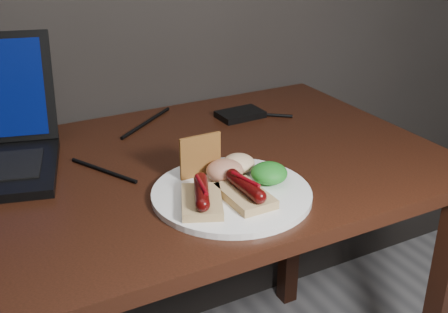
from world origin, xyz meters
TOP-DOWN VIEW (x-y plane):
  - desk at (0.00, 1.38)m, footprint 1.40×0.70m
  - hard_drive at (0.39, 1.57)m, footprint 0.12×0.08m
  - desk_cables at (0.02, 1.52)m, footprint 0.93×0.36m
  - plate at (0.17, 1.21)m, footprint 0.38×0.38m
  - bread_sausage_left at (0.10, 1.19)m, footprint 0.11×0.13m
  - bread_sausage_center at (0.18, 1.17)m, footprint 0.07×0.12m
  - crispbread at (0.15, 1.29)m, footprint 0.09×0.01m
  - salad_greens at (0.25, 1.21)m, footprint 0.07×0.07m
  - salsa_mound at (0.18, 1.25)m, footprint 0.07×0.07m
  - coleslaw_mound at (0.22, 1.27)m, footprint 0.06×0.06m

SIDE VIEW (x-z plane):
  - desk at x=0.00m, z-range 0.29..1.04m
  - desk_cables at x=0.02m, z-range 0.75..0.76m
  - plate at x=0.17m, z-range 0.75..0.76m
  - hard_drive at x=0.39m, z-range 0.75..0.77m
  - bread_sausage_left at x=0.10m, z-range 0.76..0.80m
  - bread_sausage_center at x=0.18m, z-range 0.76..0.80m
  - coleslaw_mound at x=0.22m, z-range 0.76..0.80m
  - salad_greens at x=0.25m, z-range 0.76..0.80m
  - salsa_mound at x=0.18m, z-range 0.76..0.80m
  - crispbread at x=0.15m, z-range 0.76..0.85m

